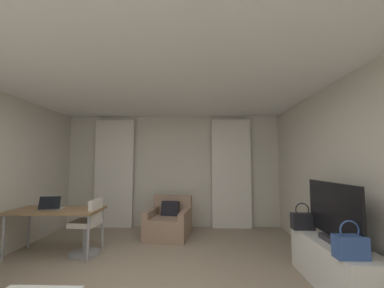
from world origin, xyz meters
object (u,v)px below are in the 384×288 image
object	(u,v)px
armchair	(169,223)
handbag_primary	(303,221)
tv_console	(335,265)
tv_flatscreen	(333,213)
desk_chair	(88,230)
handbag_secondary	(350,246)
laptop	(52,207)
desk	(57,213)

from	to	relation	value
armchair	handbag_primary	world-z (taller)	handbag_primary
tv_console	tv_flatscreen	distance (m)	0.61
desk_chair	armchair	bearing A→B (deg)	38.04
armchair	handbag_secondary	world-z (taller)	handbag_secondary
tv_flatscreen	handbag_primary	world-z (taller)	tv_flatscreen
desk_chair	tv_flatscreen	bearing A→B (deg)	-16.36
armchair	tv_console	size ratio (longest dim) A/B	0.69
laptop	tv_console	world-z (taller)	laptop
desk_chair	tv_flatscreen	distance (m)	3.59
laptop	tv_console	bearing A→B (deg)	-13.16
handbag_primary	handbag_secondary	world-z (taller)	same
handbag_secondary	desk	bearing A→B (deg)	158.72
tv_flatscreen	desk	bearing A→B (deg)	165.81
tv_console	tv_flatscreen	size ratio (longest dim) A/B	1.30
desk_chair	tv_console	world-z (taller)	desk_chair
desk	handbag_secondary	size ratio (longest dim) A/B	3.81
desk_chair	handbag_secondary	xyz separation A→B (m)	(3.29, -1.49, 0.28)
tv_console	desk	bearing A→B (deg)	166.10
tv_console	handbag_secondary	world-z (taller)	handbag_secondary
desk	tv_flatscreen	xyz separation A→B (m)	(3.92, -0.99, 0.21)
tv_console	laptop	bearing A→B (deg)	166.84
handbag_primary	tv_flatscreen	bearing A→B (deg)	-75.52
tv_flatscreen	handbag_primary	bearing A→B (deg)	104.48
armchair	tv_flatscreen	distance (m)	3.01
tv_flatscreen	laptop	bearing A→B (deg)	166.56
tv_console	handbag_primary	size ratio (longest dim) A/B	3.73
desk	handbag_secondary	world-z (taller)	handbag_secondary
desk	tv_flatscreen	size ratio (longest dim) A/B	1.33
handbag_primary	handbag_secondary	size ratio (longest dim) A/B	1.00
armchair	tv_flatscreen	bearing A→B (deg)	-41.62
handbag_primary	handbag_secondary	distance (m)	1.02
desk	handbag_secondary	xyz separation A→B (m)	(3.80, -1.48, 0.00)
tv_flatscreen	handbag_secondary	distance (m)	0.55
desk	handbag_secondary	bearing A→B (deg)	-21.28
tv_flatscreen	armchair	bearing A→B (deg)	138.38
tv_flatscreen	handbag_secondary	xyz separation A→B (m)	(-0.12, -0.49, -0.21)
laptop	handbag_primary	bearing A→B (deg)	-6.31
desk_chair	handbag_primary	world-z (taller)	handbag_primary
armchair	desk_chair	bearing A→B (deg)	-141.96
tv_flatscreen	tv_console	bearing A→B (deg)	90.00
handbag_primary	desk	bearing A→B (deg)	173.03
desk_chair	handbag_secondary	size ratio (longest dim) A/B	2.39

